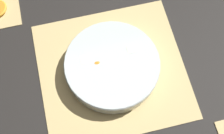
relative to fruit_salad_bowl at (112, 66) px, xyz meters
name	(u,v)px	position (x,y,z in m)	size (l,w,h in m)	color
ground_plane	(112,70)	(0.00, 0.00, -0.04)	(6.00, 6.00, 0.00)	black
bamboo_mat_center	(112,70)	(0.00, 0.00, -0.03)	(0.44, 0.42, 0.01)	#D6B775
fruit_salad_bowl	(112,66)	(0.00, 0.00, 0.00)	(0.28, 0.28, 0.06)	silver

